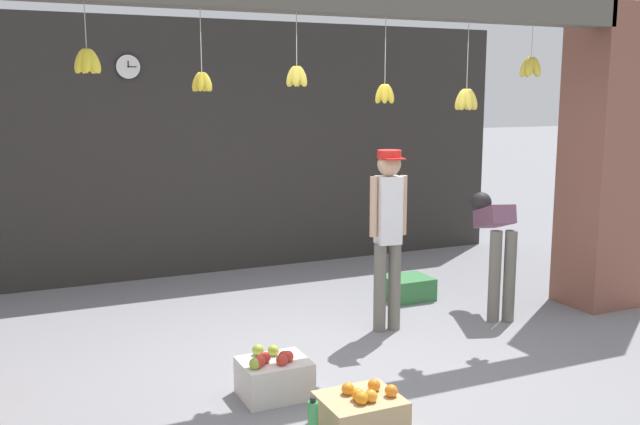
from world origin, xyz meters
TOP-DOWN VIEW (x-y plane):
  - ground_plane at (0.00, 0.00)m, footprint 60.00×60.00m
  - shop_back_wall at (0.00, 3.15)m, footprint 7.27×0.12m
  - shop_pillar_right at (2.98, 0.30)m, footprint 0.70×0.60m
  - storefront_awning at (0.01, 0.12)m, footprint 5.37×0.30m
  - shopkeeper at (0.64, 0.44)m, footprint 0.34×0.27m
  - worker_stooping at (1.80, 0.45)m, footprint 0.45×0.83m
  - fruit_crate_oranges at (-0.44, -1.11)m, footprint 0.50×0.43m
  - fruit_crate_apples at (-0.77, -0.45)m, footprint 0.47×0.38m
  - produce_box_green at (1.32, 1.21)m, footprint 0.45×0.40m
  - water_bottle at (-0.79, -1.18)m, footprint 0.06×0.06m
  - wall_clock at (-1.07, 3.08)m, footprint 0.27×0.03m

SIDE VIEW (x-z plane):
  - ground_plane at x=0.00m, z-range 0.00..0.00m
  - fruit_crate_oranges at x=-0.44m, z-range -0.03..0.25m
  - produce_box_green at x=1.32m, z-range 0.00..0.23m
  - water_bottle at x=-0.79m, z-range -0.01..0.28m
  - fruit_crate_apples at x=-0.77m, z-range -0.02..0.31m
  - worker_stooping at x=1.80m, z-range 0.19..1.30m
  - shopkeeper at x=0.64m, z-range 0.14..1.74m
  - shop_back_wall at x=0.00m, z-range 0.00..2.90m
  - shop_pillar_right at x=2.98m, z-range 0.00..2.90m
  - wall_clock at x=-1.07m, z-range 2.22..2.49m
  - storefront_awning at x=0.01m, z-range 2.25..3.22m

